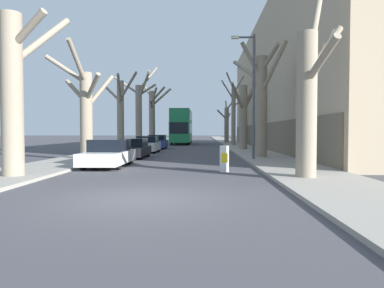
% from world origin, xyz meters
% --- Properties ---
extents(ground_plane, '(300.00, 300.00, 0.00)m').
position_xyz_m(ground_plane, '(0.00, 0.00, 0.00)').
color(ground_plane, '#424247').
extents(sidewalk_left, '(3.28, 120.00, 0.12)m').
position_xyz_m(sidewalk_left, '(-5.71, 50.00, 0.06)').
color(sidewalk_left, gray).
rests_on(sidewalk_left, ground).
extents(sidewalk_right, '(3.28, 120.00, 0.12)m').
position_xyz_m(sidewalk_right, '(5.71, 50.00, 0.06)').
color(sidewalk_right, gray).
rests_on(sidewalk_right, ground).
extents(building_facade_right, '(10.08, 44.70, 13.46)m').
position_xyz_m(building_facade_right, '(12.34, 27.40, 6.72)').
color(building_facade_right, tan).
rests_on(building_facade_right, ground).
extents(street_tree_left_0, '(4.03, 3.02, 7.16)m').
position_xyz_m(street_tree_left_0, '(-5.31, 3.59, 3.41)').
color(street_tree_left_0, gray).
rests_on(street_tree_left_0, ground).
extents(street_tree_left_1, '(3.59, 3.80, 6.69)m').
position_xyz_m(street_tree_left_1, '(-5.35, 11.45, 3.10)').
color(street_tree_left_1, gray).
rests_on(street_tree_left_1, ground).
extents(street_tree_left_2, '(3.52, 4.13, 6.28)m').
position_xyz_m(street_tree_left_2, '(-5.18, 19.36, 3.36)').
color(street_tree_left_2, gray).
rests_on(street_tree_left_2, ground).
extents(street_tree_left_3, '(4.56, 2.93, 8.83)m').
position_xyz_m(street_tree_left_3, '(-5.25, 27.91, 3.96)').
color(street_tree_left_3, gray).
rests_on(street_tree_left_3, ground).
extents(street_tree_left_4, '(3.72, 3.11, 7.71)m').
position_xyz_m(street_tree_left_4, '(-5.02, 36.14, 4.03)').
color(street_tree_left_4, gray).
rests_on(street_tree_left_4, ground).
extents(street_tree_right_0, '(2.09, 3.83, 6.90)m').
position_xyz_m(street_tree_right_0, '(5.38, 3.61, 3.07)').
color(street_tree_right_0, gray).
rests_on(street_tree_right_0, ground).
extents(street_tree_right_1, '(2.83, 4.46, 7.30)m').
position_xyz_m(street_tree_right_1, '(5.29, 13.19, 3.70)').
color(street_tree_right_1, gray).
rests_on(street_tree_right_1, ground).
extents(street_tree_right_2, '(3.09, 4.04, 7.06)m').
position_xyz_m(street_tree_right_2, '(5.40, 23.59, 3.35)').
color(street_tree_right_2, gray).
rests_on(street_tree_right_2, ground).
extents(street_tree_right_3, '(3.71, 2.17, 8.73)m').
position_xyz_m(street_tree_right_3, '(5.34, 33.59, 4.14)').
color(street_tree_right_3, gray).
rests_on(street_tree_right_3, ground).
extents(street_tree_right_4, '(3.27, 3.35, 7.21)m').
position_xyz_m(street_tree_right_4, '(5.18, 43.51, 3.12)').
color(street_tree_right_4, gray).
rests_on(street_tree_right_4, ground).
extents(double_decker_bus, '(2.57, 10.74, 4.65)m').
position_xyz_m(double_decker_bus, '(-1.38, 38.87, 2.63)').
color(double_decker_bus, '#1E7F47').
rests_on(double_decker_bus, ground).
extents(parked_car_0, '(1.79, 4.42, 1.33)m').
position_xyz_m(parked_car_0, '(-3.00, 7.99, 0.63)').
color(parked_car_0, silver).
rests_on(parked_car_0, ground).
extents(parked_car_1, '(1.84, 4.34, 1.27)m').
position_xyz_m(parked_car_1, '(-3.00, 13.59, 0.61)').
color(parked_car_1, black).
rests_on(parked_car_1, ground).
extents(parked_car_2, '(1.79, 3.90, 1.35)m').
position_xyz_m(parked_car_2, '(-3.00, 19.48, 0.64)').
color(parked_car_2, silver).
rests_on(parked_car_2, ground).
extents(parked_car_3, '(1.77, 4.10, 1.40)m').
position_xyz_m(parked_car_3, '(-3.00, 25.48, 0.66)').
color(parked_car_3, navy).
rests_on(parked_car_3, ground).
extents(lamp_post, '(1.40, 0.20, 7.32)m').
position_xyz_m(lamp_post, '(4.45, 11.44, 4.12)').
color(lamp_post, '#4C4F54').
rests_on(lamp_post, ground).
extents(traffic_bollard, '(0.39, 0.40, 1.11)m').
position_xyz_m(traffic_bollard, '(2.53, 5.95, 0.56)').
color(traffic_bollard, white).
rests_on(traffic_bollard, ground).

